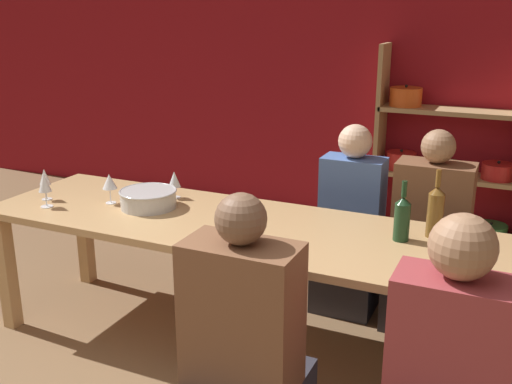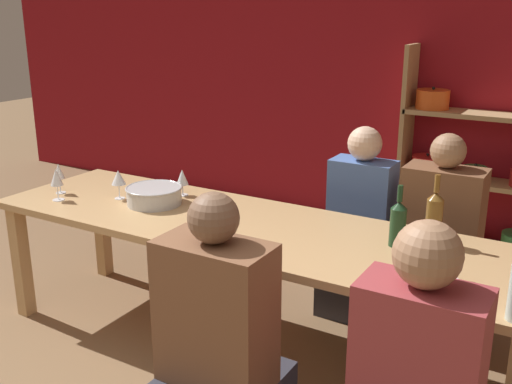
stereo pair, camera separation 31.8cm
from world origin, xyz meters
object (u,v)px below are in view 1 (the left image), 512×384
object	(u,v)px
shelf_unit	(447,167)
wine_glass_empty_a	(45,184)
wine_glass_red_c	(466,243)
wine_glass_white_a	(45,178)
mixing_bowl	(148,198)
wine_glass_red_a	(109,182)
person_far_a	(350,241)
wine_bottle_green	(435,211)
person_near_b	(242,377)
person_far_b	(428,255)
dining_table	(248,238)
wine_glass_red_b	(174,180)
wine_bottle_dark	(402,218)

from	to	relation	value
shelf_unit	wine_glass_empty_a	xyz separation A→B (m)	(-1.90, -2.42, 0.27)
wine_glass_red_c	wine_glass_white_a	bearing A→B (deg)	179.30
mixing_bowl	wine_glass_red_a	xyz separation A→B (m)	(-0.24, -0.03, 0.07)
mixing_bowl	wine_glass_red_c	xyz separation A→B (m)	(1.73, -0.16, 0.08)
person_far_a	wine_glass_red_c	bearing A→B (deg)	129.17
wine_bottle_green	person_far_a	distance (m)	0.91
wine_glass_red_a	person_near_b	distance (m)	1.54
person_far_b	wine_bottle_green	bearing A→B (deg)	98.68
wine_glass_empty_a	shelf_unit	bearing A→B (deg)	51.83
shelf_unit	person_far_b	size ratio (longest dim) A/B	1.32
wine_glass_red_a	person_far_a	world-z (taller)	person_far_a
shelf_unit	dining_table	xyz separation A→B (m)	(-0.73, -2.20, 0.06)
wine_glass_empty_a	wine_glass_red_c	distance (m)	2.26
wine_bottle_green	wine_glass_empty_a	bearing A→B (deg)	-167.95
wine_bottle_green	wine_glass_red_b	distance (m)	1.50
wine_bottle_green	wine_glass_white_a	size ratio (longest dim) A/B	1.84
wine_glass_red_a	person_near_b	xyz separation A→B (m)	(1.23, -0.80, -0.45)
person_far_a	mixing_bowl	bearing A→B (deg)	37.88
wine_glass_red_b	wine_glass_red_c	bearing A→B (deg)	-12.45
wine_glass_red_a	wine_glass_red_b	size ratio (longest dim) A/B	1.08
wine_glass_red_a	person_far_b	size ratio (longest dim) A/B	0.15
dining_table	mixing_bowl	world-z (taller)	mixing_bowl
wine_glass_red_c	person_near_b	distance (m)	1.09
wine_bottle_green	person_far_b	xyz separation A→B (m)	(-0.08, 0.55, -0.46)
wine_glass_empty_a	person_far_b	size ratio (longest dim) A/B	0.16
person_far_b	person_far_a	bearing A→B (deg)	-0.73
wine_glass_red_a	wine_glass_red_c	size ratio (longest dim) A/B	0.95
wine_bottle_green	wine_bottle_dark	world-z (taller)	wine_bottle_green
person_far_b	mixing_bowl	bearing A→B (deg)	27.31
wine_glass_red_a	wine_glass_red_b	bearing A→B (deg)	40.53
mixing_bowl	wine_glass_red_b	xyz separation A→B (m)	(0.04, 0.21, 0.05)
wine_glass_red_b	person_far_a	bearing A→B (deg)	30.27
wine_bottle_dark	person_far_b	bearing A→B (deg)	85.33
wine_glass_white_a	person_far_b	bearing A→B (deg)	22.87
shelf_unit	wine_glass_red_b	world-z (taller)	shelf_unit
dining_table	person_far_a	bearing A→B (deg)	66.24
dining_table	wine_glass_red_c	xyz separation A→B (m)	(1.09, -0.14, 0.21)
wine_glass_red_b	wine_glass_white_a	xyz separation A→B (m)	(-0.67, -0.34, 0.02)
dining_table	wine_glass_white_a	distance (m)	1.29
wine_glass_white_a	person_near_b	world-z (taller)	person_near_b
dining_table	wine_glass_red_a	size ratio (longest dim) A/B	17.02
wine_bottle_dark	shelf_unit	bearing A→B (deg)	91.17
wine_glass_empty_a	wine_glass_red_b	distance (m)	0.73
wine_glass_white_a	wine_glass_red_b	bearing A→B (deg)	26.97
wine_bottle_dark	dining_table	bearing A→B (deg)	-171.82
mixing_bowl	person_far_b	size ratio (longest dim) A/B	0.28
person_near_b	wine_bottle_dark	bearing A→B (deg)	65.50
person_far_a	wine_glass_red_b	bearing A→B (deg)	30.27
wine_glass_empty_a	wine_glass_red_c	size ratio (longest dim) A/B	1.03
mixing_bowl	wine_bottle_dark	world-z (taller)	wine_bottle_dark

